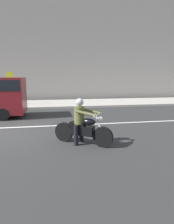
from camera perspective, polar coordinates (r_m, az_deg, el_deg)
The scene contains 5 objects.
ground_plane at distance 8.47m, azimuth -24.18°, elevation -5.81°, with size 80.00×80.00×0.00m, color #2C2C2C.
sidewalk_slab at distance 16.18m, azimuth -17.41°, elevation 2.18°, with size 40.00×4.40×0.14m, color #A8A399.
building_facade at distance 19.70m, azimuth -17.00°, elevation 19.48°, with size 40.00×1.40×11.03m, color gray.
motorcycle_with_rider_olive at distance 6.43m, azimuth -1.42°, elevation -4.01°, with size 1.80×1.27×1.53m.
street_sign_post at distance 15.94m, azimuth -21.64°, elevation 7.49°, with size 0.44×0.08×2.47m.
Camera 1 is at (2.11, -7.90, 2.21)m, focal length 31.14 mm.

